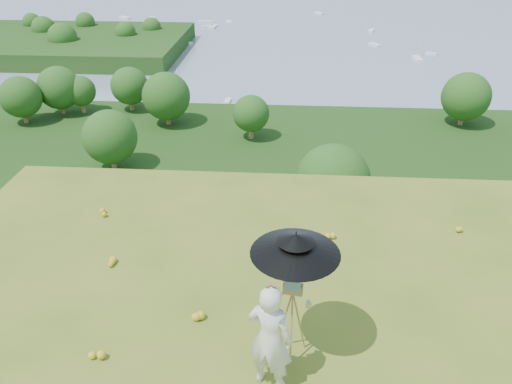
# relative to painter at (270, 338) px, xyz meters

# --- Properties ---
(forest_slope) EXTENTS (140.00, 56.00, 22.00)m
(forest_slope) POSITION_rel_painter_xyz_m (0.57, 34.22, -29.84)
(forest_slope) COLOR #10350E
(forest_slope) RESTS_ON bay_water
(shoreline_tier) EXTENTS (170.00, 28.00, 8.00)m
(shoreline_tier) POSITION_rel_painter_xyz_m (0.57, 74.22, -36.84)
(shoreline_tier) COLOR slate
(shoreline_tier) RESTS_ON bay_water
(bay_water) EXTENTS (700.00, 700.00, 0.00)m
(bay_water) POSITION_rel_painter_xyz_m (0.57, 239.22, -34.84)
(bay_water) COLOR #7084A1
(bay_water) RESTS_ON ground
(peninsula) EXTENTS (90.00, 60.00, 12.00)m
(peninsula) POSITION_rel_painter_xyz_m (-74.43, 154.22, -29.84)
(peninsula) COLOR #10350E
(peninsula) RESTS_ON bay_water
(slope_trees) EXTENTS (110.00, 50.00, 6.00)m
(slope_trees) POSITION_rel_painter_xyz_m (0.57, 34.22, -15.84)
(slope_trees) COLOR #1F4A16
(slope_trees) RESTS_ON forest_slope
(harbor_town) EXTENTS (110.00, 22.00, 5.00)m
(harbor_town) POSITION_rel_painter_xyz_m (0.57, 74.22, -30.34)
(harbor_town) COLOR silver
(harbor_town) RESTS_ON shoreline_tier
(moored_boats) EXTENTS (140.00, 140.00, 0.70)m
(moored_boats) POSITION_rel_painter_xyz_m (-11.93, 160.22, -34.49)
(moored_boats) COLOR white
(moored_boats) RESTS_ON bay_water
(painter) EXTENTS (0.71, 0.58, 1.67)m
(painter) POSITION_rel_painter_xyz_m (0.00, 0.00, 0.00)
(painter) COLOR white
(painter) RESTS_ON ground
(field_easel) EXTENTS (0.60, 0.60, 1.39)m
(field_easel) POSITION_rel_painter_xyz_m (0.28, 0.55, -0.14)
(field_easel) COLOR #9C7241
(field_easel) RESTS_ON ground
(sun_umbrella) EXTENTS (1.52, 1.52, 0.95)m
(sun_umbrella) POSITION_rel_painter_xyz_m (0.29, 0.57, 0.78)
(sun_umbrella) COLOR black
(sun_umbrella) RESTS_ON field_easel
(painter_cap) EXTENTS (0.21, 0.24, 0.10)m
(painter_cap) POSITION_rel_painter_xyz_m (0.00, 0.00, 0.79)
(painter_cap) COLOR #C06971
(painter_cap) RESTS_ON painter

